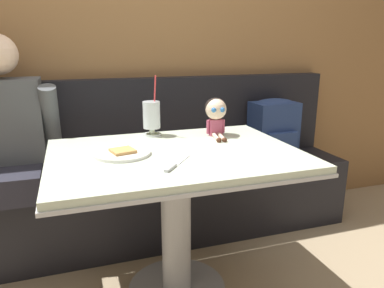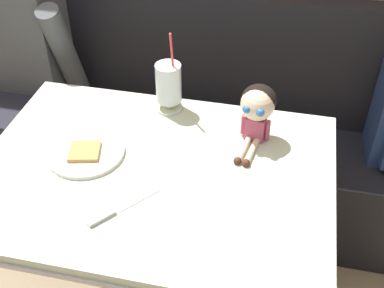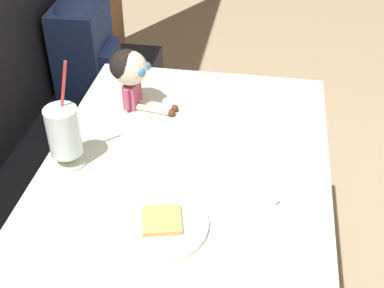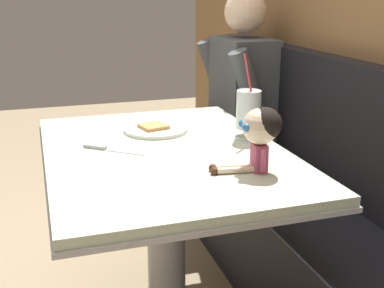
{
  "view_description": "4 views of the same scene",
  "coord_description": "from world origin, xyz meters",
  "px_view_note": "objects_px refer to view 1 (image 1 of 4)",
  "views": [
    {
      "loc": [
        -0.42,
        -1.33,
        1.2
      ],
      "look_at": [
        0.09,
        0.2,
        0.76
      ],
      "focal_mm": 34.09,
      "sensor_mm": 36.0,
      "label": 1
    },
    {
      "loc": [
        0.36,
        -0.9,
        1.78
      ],
      "look_at": [
        0.11,
        0.21,
        0.84
      ],
      "focal_mm": 46.63,
      "sensor_mm": 36.0,
      "label": 2
    },
    {
      "loc": [
        -1.09,
        -0.02,
        1.65
      ],
      "look_at": [
        0.07,
        0.17,
        0.77
      ],
      "focal_mm": 48.02,
      "sensor_mm": 36.0,
      "label": 3
    },
    {
      "loc": [
        1.58,
        -0.22,
        1.28
      ],
      "look_at": [
        0.06,
        0.26,
        0.77
      ],
      "focal_mm": 46.65,
      "sensor_mm": 36.0,
      "label": 4
    }
  ],
  "objects_px": {
    "diner_patron": "(6,134)",
    "seated_doll": "(216,111)",
    "milkshake_glass": "(152,117)",
    "butter_knife": "(174,166)",
    "backpack": "(274,127)",
    "toast_plate": "(122,153)"
  },
  "relations": [
    {
      "from": "toast_plate",
      "to": "butter_knife",
      "type": "height_order",
      "value": "toast_plate"
    },
    {
      "from": "toast_plate",
      "to": "backpack",
      "type": "height_order",
      "value": "backpack"
    },
    {
      "from": "milkshake_glass",
      "to": "seated_doll",
      "type": "xyz_separation_m",
      "value": [
        0.32,
        -0.1,
        0.03
      ]
    },
    {
      "from": "milkshake_glass",
      "to": "diner_patron",
      "type": "xyz_separation_m",
      "value": [
        -0.73,
        0.25,
        -0.1
      ]
    },
    {
      "from": "seated_doll",
      "to": "diner_patron",
      "type": "bearing_deg",
      "value": 161.21
    },
    {
      "from": "toast_plate",
      "to": "milkshake_glass",
      "type": "xyz_separation_m",
      "value": [
        0.2,
        0.3,
        0.09
      ]
    },
    {
      "from": "toast_plate",
      "to": "seated_doll",
      "type": "relative_size",
      "value": 1.11
    },
    {
      "from": "milkshake_glass",
      "to": "butter_knife",
      "type": "xyz_separation_m",
      "value": [
        -0.03,
        -0.53,
        -0.1
      ]
    },
    {
      "from": "backpack",
      "to": "diner_patron",
      "type": "bearing_deg",
      "value": -179.22
    },
    {
      "from": "butter_knife",
      "to": "diner_patron",
      "type": "xyz_separation_m",
      "value": [
        -0.7,
        0.78,
        -0.0
      ]
    },
    {
      "from": "milkshake_glass",
      "to": "backpack",
      "type": "xyz_separation_m",
      "value": [
        0.9,
        0.28,
        -0.18
      ]
    },
    {
      "from": "butter_knife",
      "to": "milkshake_glass",
      "type": "bearing_deg",
      "value": 86.82
    },
    {
      "from": "toast_plate",
      "to": "diner_patron",
      "type": "distance_m",
      "value": 0.77
    },
    {
      "from": "toast_plate",
      "to": "butter_knife",
      "type": "xyz_separation_m",
      "value": [
        0.17,
        -0.23,
        -0.0
      ]
    },
    {
      "from": "seated_doll",
      "to": "butter_knife",
      "type": "bearing_deg",
      "value": -129.36
    },
    {
      "from": "toast_plate",
      "to": "butter_knife",
      "type": "relative_size",
      "value": 1.28
    },
    {
      "from": "diner_patron",
      "to": "seated_doll",
      "type": "bearing_deg",
      "value": -18.79
    },
    {
      "from": "butter_knife",
      "to": "backpack",
      "type": "xyz_separation_m",
      "value": [
        0.93,
        0.8,
        -0.09
      ]
    },
    {
      "from": "milkshake_glass",
      "to": "diner_patron",
      "type": "height_order",
      "value": "diner_patron"
    },
    {
      "from": "butter_knife",
      "to": "seated_doll",
      "type": "relative_size",
      "value": 0.87
    },
    {
      "from": "seated_doll",
      "to": "diner_patron",
      "type": "relative_size",
      "value": 0.28
    },
    {
      "from": "seated_doll",
      "to": "backpack",
      "type": "xyz_separation_m",
      "value": [
        0.58,
        0.38,
        -0.21
      ]
    }
  ]
}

